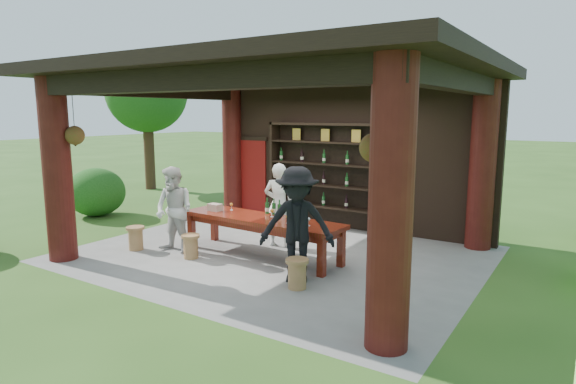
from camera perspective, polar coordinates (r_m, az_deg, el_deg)
The scene contains 15 objects.
ground at distance 9.32m, azimuth -1.34°, elevation -7.33°, with size 90.00×90.00×0.00m, color #2D5119.
pavilion at distance 9.31m, azimuth 0.03°, elevation 6.00°, with size 7.50×6.00×3.60m.
wine_shelf at distance 11.28m, azimuth 4.26°, elevation 1.97°, with size 2.79×0.42×2.46m.
tasting_table at distance 9.04m, azimuth -3.21°, elevation -3.73°, with size 3.35×1.02×0.75m.
stool_near_left at distance 9.16m, azimuth -11.45°, elevation -6.27°, with size 0.34×0.34×0.45m.
stool_near_right at distance 7.49m, azimuth 1.09°, elevation -9.55°, with size 0.36×0.36×0.47m.
stool_far_left at distance 9.99m, azimuth -17.61°, elevation -5.16°, with size 0.35×0.35×0.47m.
host at distance 9.68m, azimuth -1.07°, elevation -1.54°, with size 0.62×0.41×1.69m, color white.
guest_woman at distance 9.49m, azimuth -13.33°, elevation -2.09°, with size 0.81×0.63×1.67m, color beige.
guest_man at distance 7.64m, azimuth 1.07°, elevation -3.89°, with size 1.20×0.69×1.85m, color black.
table_bottles at distance 9.20m, azimuth -1.74°, elevation -1.74°, with size 0.39×0.12×0.31m.
table_glasses at distance 8.68m, azimuth -0.56°, elevation -2.95°, with size 2.11×0.61×0.15m.
napkin_basket at distance 9.68m, azimuth -8.65°, elevation -1.80°, with size 0.26×0.18×0.14m, color #BF6672.
shrubs at distance 8.91m, azimuth 13.97°, elevation -4.77°, with size 14.40×9.35×1.36m.
trees at distance 8.65m, azimuth 25.83°, elevation 13.03°, with size 21.97×10.50×4.80m.
Camera 1 is at (5.01, -7.38, 2.67)m, focal length 30.00 mm.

